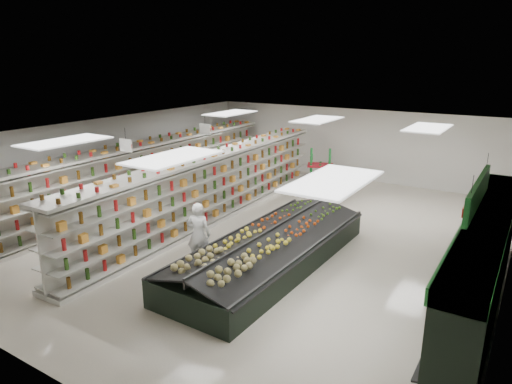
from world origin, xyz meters
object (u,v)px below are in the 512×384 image
Objects in this scene: produce_island at (271,248)px; shopper_background at (249,170)px; shopper_main at (198,234)px; gondola_center at (213,189)px; gondola_left at (153,174)px; soda_endcap at (320,167)px.

produce_island is 4.13× the size of shopper_background.
gondola_center is at bearing -79.62° from shopper_main.
gondola_left is 1.92× the size of produce_island.
gondola_left is at bearing 159.11° from produce_island.
gondola_left is 3.98m from shopper_background.
shopper_main is 1.04× the size of shopper_background.
gondola_left is 1.02× the size of gondola_center.
soda_endcap is 0.81× the size of shopper_main.
produce_island is 3.96× the size of shopper_main.
gondola_center is at bearing 148.88° from produce_island.
shopper_background is at bearing 127.51° from produce_island.
shopper_main reaches higher than produce_island.
shopper_main is (1.95, -3.20, -0.16)m from gondola_center.
produce_island is (6.81, -2.60, -0.60)m from gondola_left.
shopper_main is at bearing -60.12° from gondola_center.
gondola_center is 7.78× the size of shopper_background.
shopper_main reaches higher than shopper_background.
gondola_left is 9.37× the size of soda_endcap.
produce_island is at bearing -167.81° from shopper_main.
gondola_center is 3.76m from shopper_main.
gondola_center is at bearing -171.98° from shopper_background.
soda_endcap is 9.73m from shopper_main.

